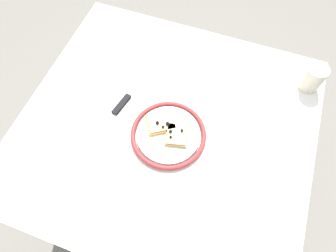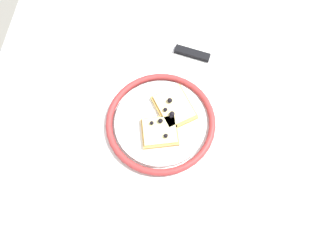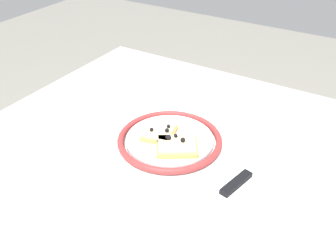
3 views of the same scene
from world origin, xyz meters
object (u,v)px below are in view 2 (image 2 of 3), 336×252
(knife, at_px, (180,50))
(fork, at_px, (153,214))
(dining_table, at_px, (176,131))
(plate, at_px, (161,122))
(pizza_slice_far, at_px, (174,107))
(pizza_slice_near, at_px, (160,131))

(knife, height_order, fork, knife)
(dining_table, distance_m, knife, 0.20)
(plate, distance_m, pizza_slice_far, 0.05)
(plate, xyz_separation_m, pizza_slice_near, (-0.03, -0.00, 0.01))
(fork, bearing_deg, pizza_slice_near, 2.16)
(dining_table, bearing_deg, pizza_slice_far, 31.05)
(plate, bearing_deg, dining_table, -58.94)
(pizza_slice_near, height_order, fork, pizza_slice_near)
(dining_table, xyz_separation_m, pizza_slice_near, (-0.05, 0.03, 0.11))
(pizza_slice_near, bearing_deg, fork, -177.84)
(knife, distance_m, fork, 0.40)
(plate, relative_size, fork, 1.27)
(dining_table, xyz_separation_m, knife, (0.18, 0.01, 0.09))
(dining_table, height_order, pizza_slice_far, pizza_slice_far)
(plate, relative_size, pizza_slice_near, 2.66)
(plate, height_order, knife, plate)
(knife, xyz_separation_m, fork, (-0.40, 0.02, -0.00))
(dining_table, height_order, fork, fork)
(pizza_slice_near, bearing_deg, pizza_slice_far, -21.89)
(pizza_slice_near, xyz_separation_m, pizza_slice_far, (0.06, -0.03, 0.00))
(plate, bearing_deg, knife, -6.75)
(pizza_slice_far, distance_m, knife, 0.17)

